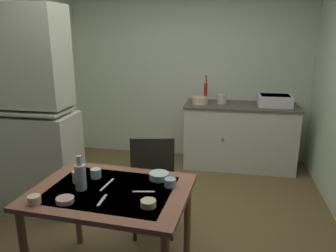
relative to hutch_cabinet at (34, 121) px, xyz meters
name	(u,v)px	position (x,y,z in m)	size (l,w,h in m)	color
ground_plane	(158,229)	(1.33, -0.18, -1.00)	(5.25, 5.25, 0.00)	brown
wall_back	(188,73)	(1.33, 1.99, 0.29)	(3.64, 0.10, 2.58)	beige
hutch_cabinet	(34,121)	(0.00, 0.00, 0.00)	(0.83, 0.48, 2.13)	beige
counter_cabinet	(239,136)	(2.13, 1.62, -0.54)	(1.55, 0.64, 0.91)	beige
sink_basin	(275,100)	(2.57, 1.62, -0.01)	(0.44, 0.34, 0.15)	silver
hand_pump	(206,91)	(1.63, 1.67, 0.08)	(0.05, 0.27, 0.39)	#B21E19
mixing_bowl_counter	(200,100)	(1.56, 1.57, -0.04)	(0.22, 0.22, 0.10)	beige
stoneware_crock	(222,99)	(1.86, 1.65, -0.03)	(0.14, 0.14, 0.13)	beige
dining_table	(111,202)	(1.15, -0.90, -0.32)	(1.17, 0.90, 0.78)	brown
chair_far_side	(153,184)	(1.31, -0.26, -0.47)	(0.47, 0.47, 1.00)	#2B261F
serving_bowl_wide	(65,200)	(0.92, -1.14, -0.20)	(0.12, 0.12, 0.03)	tan
soup_bowl_small	(148,203)	(1.48, -1.09, -0.20)	(0.10, 0.10, 0.04)	beige
sauce_dish	(159,176)	(1.46, -0.66, -0.20)	(0.15, 0.15, 0.05)	#ADD1C1
mug_dark	(96,173)	(0.97, -0.73, -0.19)	(0.08, 0.08, 0.07)	#ADD1C1
teacup_mint	(34,200)	(0.73, -1.19, -0.19)	(0.09, 0.09, 0.06)	beige
teacup_cream	(170,183)	(1.56, -0.78, -0.19)	(0.09, 0.09, 0.06)	#9EB2C6
mug_tall	(77,177)	(0.86, -0.84, -0.18)	(0.07, 0.07, 0.09)	beige
glass_bottle	(80,176)	(0.94, -0.94, -0.12)	(0.08, 0.08, 0.26)	#B7BCC1
table_knife	(107,185)	(1.10, -0.84, -0.22)	(0.21, 0.02, 0.01)	silver
teaspoon_near_bowl	(102,200)	(1.15, -1.07, -0.22)	(0.16, 0.02, 0.01)	beige
teaspoon_by_cup	(144,192)	(1.39, -0.90, -0.22)	(0.16, 0.02, 0.01)	beige
serving_spoon	(77,169)	(0.75, -0.61, -0.22)	(0.16, 0.02, 0.01)	beige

